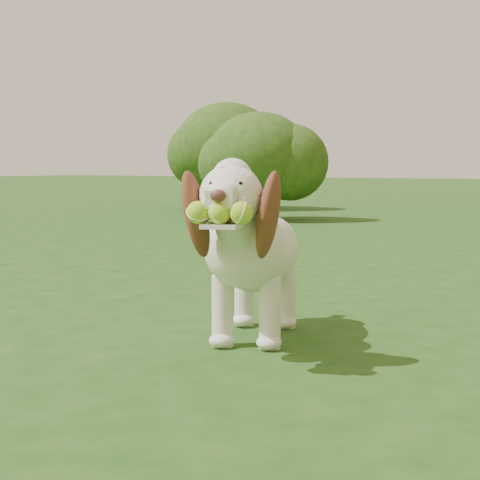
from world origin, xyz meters
The scene contains 4 objects.
ground centered at (0.00, 0.00, 0.00)m, with size 80.00×80.00×0.00m, color #1A4513.
dog centered at (-0.08, 0.15, 0.42)m, with size 0.70×1.19×0.80m.
shrub_a centered at (-4.01, 6.70, 0.88)m, with size 1.44×1.44×1.50m.
shrub_e centered at (-5.92, 8.77, 1.08)m, with size 1.77×1.77×1.84m.
Camera 1 is at (1.74, -2.79, 0.77)m, focal length 60.00 mm.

